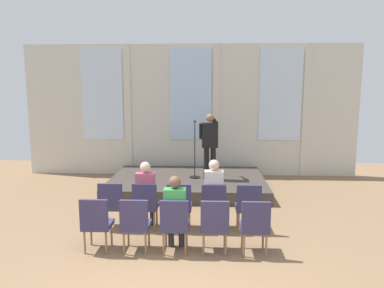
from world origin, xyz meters
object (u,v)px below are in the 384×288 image
Objects in this scene: chair_r1_c0 at (96,221)px; chair_r1_c4 at (255,224)px; chair_r0_c0 at (112,202)px; audience_r1_c2 at (175,209)px; audience_r0_c1 at (146,191)px; chair_r0_c2 at (179,203)px; chair_r1_c3 at (215,223)px; mic_stand at (195,165)px; audience_r0_c3 at (214,191)px; chair_r0_c1 at (146,203)px; chair_r0_c3 at (214,204)px; chair_r1_c2 at (175,222)px; chair_r1_c1 at (135,222)px; chair_r0_c4 at (248,204)px; speaker at (210,141)px.

chair_r1_c4 is (2.62, 0.00, 0.00)m from chair_r1_c0.
chair_r0_c0 is 0.72× the size of audience_r1_c2.
audience_r0_c1 is at bearing 151.30° from chair_r1_c4.
chair_r0_c2 is 1.00× the size of chair_r1_c3.
chair_r1_c0 is (0.00, -1.00, 0.00)m from chair_r0_c0.
audience_r0_c3 is at bearing -80.56° from mic_stand.
chair_r0_c1 and chair_r1_c4 have the same top height.
chair_r0_c2 is 0.66m from chair_r0_c3.
chair_r0_c3 is at bearing -3.53° from audience_r0_c1.
chair_r1_c4 is at bearing -73.82° from mic_stand.
chair_r1_c2 is at bearing -123.35° from chair_r0_c3.
chair_r1_c0 and chair_r1_c2 have the same top height.
chair_r0_c0 is 1.00× the size of chair_r1_c1.
chair_r1_c4 is (0.00, -1.00, 0.00)m from chair_r0_c4.
chair_r0_c2 is (0.66, 0.00, 0.00)m from chair_r0_c1.
mic_stand reaches higher than chair_r1_c2.
mic_stand is 3.94m from chair_r1_c1.
audience_r0_c3 is at bearing 56.55° from audience_r1_c2.
speaker is 1.85× the size of chair_r1_c0.
speaker is at bearing 77.72° from chair_r0_c2.
mic_stand is 3.23m from chair_r0_c0.
chair_r0_c4 is at bearing 0.00° from chair_r0_c2.
mic_stand is at bearing 106.18° from chair_r1_c4.
chair_r1_c2 is (-0.19, -3.85, -0.13)m from mic_stand.
chair_r0_c4 is (1.31, 0.00, 0.00)m from chair_r0_c2.
speaker is 2.98m from audience_r0_c1.
chair_r1_c2 is 0.72× the size of audience_r1_c2.
audience_r0_c1 is 1.42× the size of chair_r1_c3.
chair_r1_c3 is at bearing -26.86° from chair_r0_c0.
audience_r0_c1 is at bearing 140.60° from chair_r1_c3.
chair_r0_c3 is at bearing 0.00° from chair_r0_c1.
chair_r1_c3 is at bearing -7.13° from audience_r1_c2.
chair_r0_c1 is 0.71× the size of audience_r0_c1.
audience_r0_c1 is at bearing 172.98° from chair_r0_c2.
chair_r0_c4 is at bearing 56.65° from chair_r1_c3.
mic_stand is 1.17× the size of audience_r0_c1.
audience_r0_c1 is at bearing -115.28° from speaker.
chair_r1_c0 is (-1.51, -3.85, -0.13)m from mic_stand.
chair_r1_c4 is at bearing -90.00° from chair_r0_c4.
chair_r0_c1 is 1.00× the size of chair_r0_c3.
chair_r0_c3 is at bearing 54.35° from audience_r1_c2.
chair_r0_c0 and chair_r1_c2 have the same top height.
chair_r0_c1 is 1.19m from chair_r1_c2.
chair_r1_c1 is at bearing -153.14° from chair_r0_c4.
chair_r1_c4 is (0.66, -1.00, 0.00)m from chair_r0_c3.
chair_r1_c1 is 1.00× the size of chair_r1_c4.
mic_stand is 1.12× the size of audience_r0_c3.
audience_r0_c1 reaches higher than audience_r1_c2.
chair_r1_c0 is at bearing 180.00° from chair_r1_c3.
speaker is 1.85× the size of chair_r1_c3.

